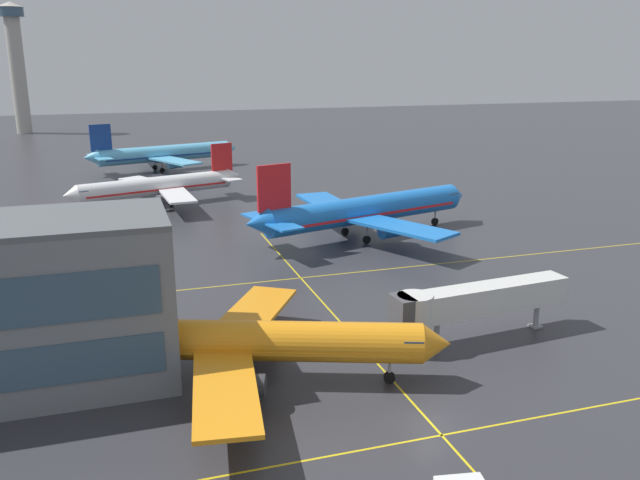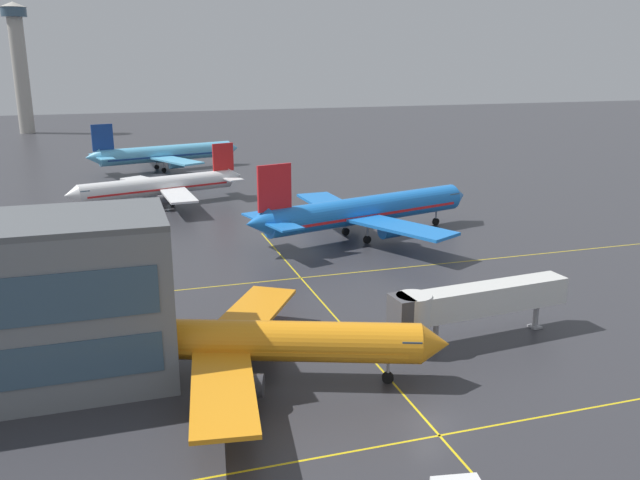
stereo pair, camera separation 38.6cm
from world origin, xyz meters
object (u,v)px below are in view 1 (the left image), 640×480
airliner_front_gate (246,341)px  airliner_third_row (159,186)px  control_tower (16,60)px  jet_bridge (469,301)px  airliner_second_row (364,210)px  airliner_far_left_stand (163,154)px

airliner_front_gate → airliner_third_row: airliner_front_gate is taller
control_tower → airliner_third_row: bearing=-74.9°
control_tower → jet_bridge: bearing=-73.8°
airliner_front_gate → jet_bridge: airliner_front_gate is taller
airliner_second_row → airliner_third_row: airliner_second_row is taller
airliner_front_gate → airliner_far_left_stand: airliner_far_left_stand is taller
airliner_far_left_stand → control_tower: (-40.79, 96.59, 21.49)m
airliner_far_left_stand → control_tower: bearing=112.9°
airliner_front_gate → airliner_second_row: bearing=56.6°
airliner_far_left_stand → airliner_front_gate: bearing=-91.4°
airliner_second_row → airliner_far_left_stand: size_ratio=1.07×
airliner_front_gate → airliner_far_left_stand: size_ratio=0.88×
airliner_far_left_stand → control_tower: control_tower is taller
airliner_front_gate → airliner_third_row: size_ratio=0.99×
jet_bridge → control_tower: size_ratio=0.43×
airliner_third_row → control_tower: size_ratio=0.75×
airliner_far_left_stand → jet_bridge: size_ratio=1.96×
airliner_front_gate → airliner_second_row: (26.52, 40.28, 0.70)m
airliner_second_row → airliner_far_left_stand: 76.27m
airliner_third_row → jet_bridge: size_ratio=1.74×
airliner_second_row → control_tower: (-64.60, 169.04, 21.22)m
jet_bridge → airliner_third_row: bearing=108.4°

